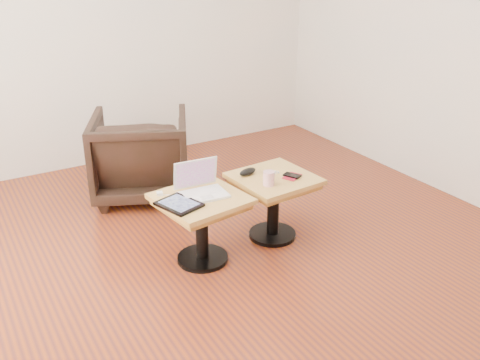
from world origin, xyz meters
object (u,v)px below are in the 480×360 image
side_table_left (201,213)px  laptop (201,188)px  striped_cup (269,178)px  armchair (141,155)px  side_table_right (274,192)px

side_table_left → laptop: 0.17m
striped_cup → armchair: bearing=109.1°
laptop → armchair: armchair is taller
striped_cup → armchair: 1.33m
laptop → side_table_left: bearing=-114.3°
striped_cup → armchair: (-0.43, 1.25, -0.17)m
side_table_right → striped_cup: bearing=-141.9°
striped_cup → armchair: armchair is taller
side_table_left → striped_cup: (0.47, -0.07, 0.17)m
side_table_left → laptop: (0.02, 0.04, 0.16)m
striped_cup → laptop: bearing=166.3°
striped_cup → side_table_left: bearing=171.3°
side_table_right → armchair: 1.27m
side_table_left → side_table_right: size_ratio=1.05×
side_table_left → laptop: size_ratio=1.88×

